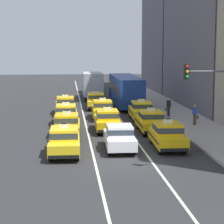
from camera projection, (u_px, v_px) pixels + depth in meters
ground_plane at (124, 164)px, 24.73m from camera, size 160.00×160.00×0.00m
lane_stripe_left_center at (83, 112)px, 44.25m from camera, size 0.14×80.00×0.01m
lane_stripe_center_right at (115, 111)px, 44.57m from camera, size 0.14×80.00×0.01m
sidewalk_curb at (183, 118)px, 40.19m from camera, size 4.00×90.00×0.15m
building_facade_row at (217, 0)px, 45.50m from camera, size 6.00×55.69×26.18m
taxi_left_nearest at (64, 141)px, 26.67m from camera, size 1.87×4.58×1.96m
taxi_left_second at (67, 125)px, 31.97m from camera, size 1.95×4.61×1.96m
taxi_left_third at (66, 114)px, 37.06m from camera, size 1.85×4.57×1.96m
taxi_left_fourth at (65, 105)px, 42.81m from camera, size 1.93×4.60×1.96m
sedan_center_nearest at (120, 137)px, 27.96m from camera, size 1.86×4.34×1.58m
taxi_center_second at (107, 120)px, 34.11m from camera, size 1.88×4.58×1.96m
taxi_center_third at (102, 109)px, 40.06m from camera, size 1.91×4.59×1.96m
taxi_center_fourth at (96, 100)px, 46.37m from camera, size 1.96×4.62×1.96m
box_truck_center_fifth at (92, 85)px, 54.83m from camera, size 2.33×6.97×3.27m
taxi_center_sixth at (91, 86)px, 62.38m from camera, size 1.98×4.62×1.96m
taxi_right_nearest at (167, 135)px, 28.36m from camera, size 1.93×4.60×1.96m
taxi_right_second at (151, 121)px, 33.75m from camera, size 1.86×4.58×1.96m
taxi_right_third at (141, 110)px, 39.29m from camera, size 1.94×4.61×1.96m
bus_right_fourth at (126, 89)px, 48.47m from camera, size 2.54×11.20×3.22m
pedestrian_mid_block at (195, 115)px, 36.00m from camera, size 0.47×0.24×1.64m
pedestrian_by_storefront at (168, 107)px, 40.42m from camera, size 0.47×0.24×1.67m
traffic_light_pole at (218, 99)px, 22.66m from camera, size 2.87×0.33×5.58m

